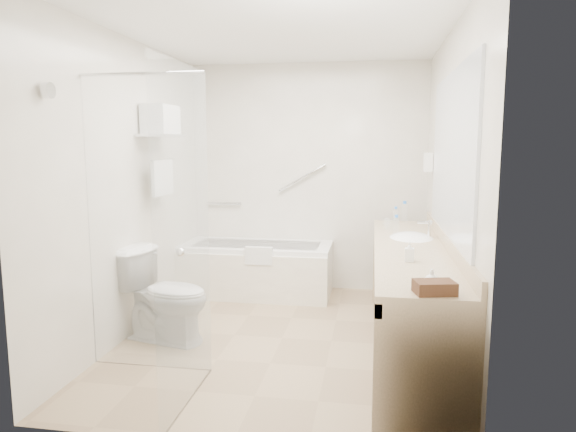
% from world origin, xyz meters
% --- Properties ---
extents(floor, '(3.20, 3.20, 0.00)m').
position_xyz_m(floor, '(0.00, 0.00, 0.00)').
color(floor, '#99805E').
rests_on(floor, ground).
extents(ceiling, '(2.60, 3.20, 0.10)m').
position_xyz_m(ceiling, '(0.00, 0.00, 2.50)').
color(ceiling, silver).
rests_on(ceiling, wall_back).
extents(wall_back, '(2.60, 0.10, 2.50)m').
position_xyz_m(wall_back, '(0.00, 1.60, 1.25)').
color(wall_back, beige).
rests_on(wall_back, ground).
extents(wall_front, '(2.60, 0.10, 2.50)m').
position_xyz_m(wall_front, '(0.00, -1.60, 1.25)').
color(wall_front, beige).
rests_on(wall_front, ground).
extents(wall_left, '(0.10, 3.20, 2.50)m').
position_xyz_m(wall_left, '(-1.30, 0.00, 1.25)').
color(wall_left, beige).
rests_on(wall_left, ground).
extents(wall_right, '(0.10, 3.20, 2.50)m').
position_xyz_m(wall_right, '(1.30, 0.00, 1.25)').
color(wall_right, beige).
rests_on(wall_right, ground).
extents(bathtub, '(1.60, 0.73, 0.59)m').
position_xyz_m(bathtub, '(-0.50, 1.24, 0.28)').
color(bathtub, white).
rests_on(bathtub, floor).
extents(grab_bar_short, '(0.40, 0.03, 0.03)m').
position_xyz_m(grab_bar_short, '(-0.95, 1.56, 0.95)').
color(grab_bar_short, silver).
rests_on(grab_bar_short, wall_back).
extents(grab_bar_long, '(0.53, 0.03, 0.33)m').
position_xyz_m(grab_bar_long, '(-0.05, 1.56, 1.25)').
color(grab_bar_long, silver).
rests_on(grab_bar_long, wall_back).
extents(shower_enclosure, '(0.96, 0.91, 2.11)m').
position_xyz_m(shower_enclosure, '(-0.63, -0.93, 1.07)').
color(shower_enclosure, silver).
rests_on(shower_enclosure, floor).
extents(towel_shelf, '(0.24, 0.55, 0.81)m').
position_xyz_m(towel_shelf, '(-1.17, 0.35, 1.75)').
color(towel_shelf, silver).
rests_on(towel_shelf, wall_left).
extents(vanity_counter, '(0.55, 2.70, 0.95)m').
position_xyz_m(vanity_counter, '(1.02, -0.15, 0.64)').
color(vanity_counter, tan).
rests_on(vanity_counter, floor).
extents(sink, '(0.40, 0.52, 0.14)m').
position_xyz_m(sink, '(1.05, 0.25, 0.82)').
color(sink, white).
rests_on(sink, vanity_counter).
extents(faucet, '(0.03, 0.03, 0.14)m').
position_xyz_m(faucet, '(1.20, 0.25, 0.93)').
color(faucet, silver).
rests_on(faucet, vanity_counter).
extents(mirror, '(0.02, 2.00, 1.20)m').
position_xyz_m(mirror, '(1.29, -0.15, 1.55)').
color(mirror, silver).
rests_on(mirror, wall_right).
extents(hairdryer_unit, '(0.08, 0.10, 0.18)m').
position_xyz_m(hairdryer_unit, '(1.25, 1.05, 1.45)').
color(hairdryer_unit, white).
rests_on(hairdryer_unit, wall_right).
extents(toilet, '(0.85, 0.60, 0.76)m').
position_xyz_m(toilet, '(-0.95, -0.19, 0.38)').
color(toilet, white).
rests_on(toilet, floor).
extents(amenity_basket, '(0.23, 0.18, 0.07)m').
position_xyz_m(amenity_basket, '(1.06, -1.40, 0.88)').
color(amenity_basket, '#452B18').
rests_on(amenity_basket, vanity_counter).
extents(soap_bottle_a, '(0.07, 0.14, 0.06)m').
position_xyz_m(soap_bottle_a, '(0.98, -0.66, 0.88)').
color(soap_bottle_a, white).
rests_on(soap_bottle_a, vanity_counter).
extents(soap_bottle_b, '(0.11, 0.12, 0.08)m').
position_xyz_m(soap_bottle_b, '(1.05, -1.29, 0.89)').
color(soap_bottle_b, white).
rests_on(soap_bottle_b, vanity_counter).
extents(water_bottle_left, '(0.05, 0.05, 0.18)m').
position_xyz_m(water_bottle_left, '(0.93, 0.35, 0.93)').
color(water_bottle_left, silver).
rests_on(water_bottle_left, vanity_counter).
extents(water_bottle_mid, '(0.07, 0.07, 0.21)m').
position_xyz_m(water_bottle_mid, '(1.04, 1.10, 0.95)').
color(water_bottle_mid, silver).
rests_on(water_bottle_mid, vanity_counter).
extents(water_bottle_right, '(0.05, 0.05, 0.17)m').
position_xyz_m(water_bottle_right, '(0.95, 0.99, 0.93)').
color(water_bottle_right, silver).
rests_on(water_bottle_right, vanity_counter).
extents(drinking_glass_near, '(0.10, 0.10, 0.10)m').
position_xyz_m(drinking_glass_near, '(0.88, 0.61, 0.90)').
color(drinking_glass_near, silver).
rests_on(drinking_glass_near, vanity_counter).
extents(drinking_glass_far, '(0.08, 0.08, 0.08)m').
position_xyz_m(drinking_glass_far, '(0.86, 0.81, 0.89)').
color(drinking_glass_far, silver).
rests_on(drinking_glass_far, vanity_counter).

